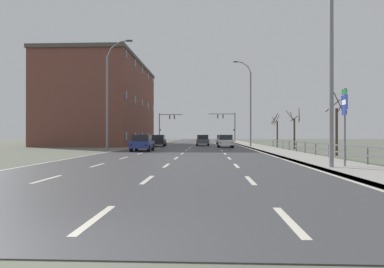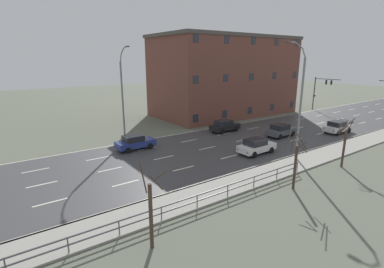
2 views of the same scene
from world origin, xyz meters
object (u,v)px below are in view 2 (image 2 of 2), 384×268
(car_mid_centre, at_px, (225,126))
(car_near_left, at_px, (338,127))
(street_lamp_left_bank, at_px, (123,97))
(car_far_left, at_px, (281,130))
(car_distant, at_px, (256,146))
(brick_building, at_px, (225,76))
(traffic_signal_left, at_px, (320,88))
(street_lamp_midground, at_px, (300,103))
(car_far_right, at_px, (135,142))

(car_mid_centre, distance_m, car_near_left, 14.68)
(street_lamp_left_bank, xyz_separation_m, car_far_left, (8.84, 16.77, -4.44))
(car_distant, distance_m, brick_building, 23.13)
(car_distant, xyz_separation_m, car_near_left, (0.23, 15.00, 0.00))
(car_mid_centre, xyz_separation_m, brick_building, (-10.16, 8.75, 5.74))
(traffic_signal_left, bearing_deg, street_lamp_midground, -62.07)
(car_mid_centre, distance_m, brick_building, 14.58)
(car_distant, relative_size, car_far_left, 0.99)
(car_mid_centre, relative_size, brick_building, 0.17)
(brick_building, bearing_deg, car_mid_centre, -40.74)
(street_lamp_midground, bearing_deg, car_far_left, 137.53)
(street_lamp_midground, height_order, car_far_right, street_lamp_midground)
(street_lamp_midground, relative_size, brick_building, 0.46)
(car_distant, xyz_separation_m, car_mid_centre, (-8.70, 3.35, 0.00))
(traffic_signal_left, relative_size, car_distant, 1.47)
(car_distant, relative_size, brick_building, 0.17)
(brick_building, bearing_deg, street_lamp_left_bank, -71.53)
(car_distant, bearing_deg, car_far_right, -131.95)
(car_distant, distance_m, car_far_right, 12.72)
(traffic_signal_left, relative_size, brick_building, 0.25)
(car_mid_centre, bearing_deg, car_far_left, 32.93)
(street_lamp_midground, relative_size, traffic_signal_left, 1.82)
(car_distant, height_order, car_far_right, same)
(car_far_right, bearing_deg, car_distant, 47.60)
(street_lamp_midground, distance_m, car_distant, 5.93)
(street_lamp_midground, relative_size, car_far_right, 2.66)
(car_near_left, height_order, brick_building, brick_building)
(brick_building, bearing_deg, car_distant, -32.69)
(car_far_left, distance_m, brick_building, 17.59)
(car_distant, xyz_separation_m, car_far_right, (-8.40, -9.55, 0.00))
(traffic_signal_left, xyz_separation_m, car_distant, (10.99, -28.68, -3.35))
(street_lamp_left_bank, relative_size, brick_building, 0.44)
(street_lamp_left_bank, xyz_separation_m, traffic_signal_left, (0.73, 37.95, -1.08))
(car_near_left, xyz_separation_m, car_far_right, (-8.62, -24.55, 0.00))
(car_distant, bearing_deg, car_mid_centre, 158.31)
(street_lamp_left_bank, relative_size, car_far_left, 2.58)
(street_lamp_left_bank, distance_m, car_far_left, 19.47)
(street_lamp_left_bank, distance_m, car_distant, 15.59)
(car_far_left, distance_m, car_mid_centre, 7.14)
(street_lamp_midground, bearing_deg, brick_building, 155.25)
(car_distant, height_order, brick_building, brick_building)
(traffic_signal_left, relative_size, car_mid_centre, 1.45)
(brick_building, bearing_deg, car_far_right, -64.22)
(car_mid_centre, xyz_separation_m, car_far_right, (0.30, -12.90, 0.00))
(street_lamp_midground, bearing_deg, car_mid_centre, 173.20)
(street_lamp_left_bank, bearing_deg, street_lamp_midground, 36.94)
(street_lamp_midground, relative_size, car_near_left, 2.65)
(car_distant, bearing_deg, car_near_left, 88.52)
(car_distant, bearing_deg, brick_building, 146.69)
(traffic_signal_left, bearing_deg, car_near_left, -50.65)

